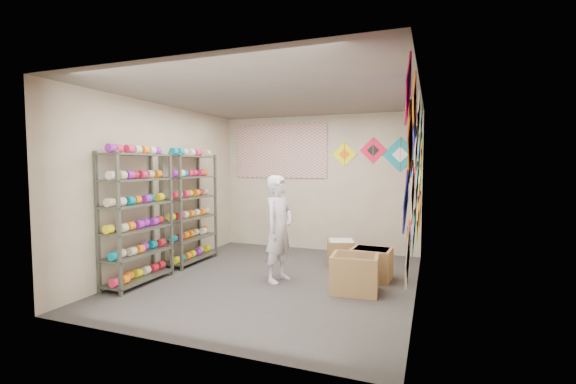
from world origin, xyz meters
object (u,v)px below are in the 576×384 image
at_px(shopkeeper, 279,229).
at_px(carton_c, 341,253).
at_px(carton_a, 355,274).
at_px(carton_b, 371,264).
at_px(shelf_rack_front, 137,218).
at_px(shelf_rack_back, 191,209).

relative_size(shopkeeper, carton_c, 3.13).
xyz_separation_m(shopkeeper, carton_a, (1.15, -0.12, -0.53)).
height_order(shopkeeper, carton_c, shopkeeper).
height_order(carton_b, carton_c, carton_b).
bearing_deg(shopkeeper, shelf_rack_front, 126.09).
bearing_deg(shelf_rack_back, carton_a, -11.07).
bearing_deg(carton_a, carton_c, 105.15).
bearing_deg(carton_a, shopkeeper, 169.23).
height_order(shelf_rack_back, shopkeeper, shelf_rack_back).
relative_size(carton_a, carton_c, 1.23).
relative_size(shelf_rack_back, carton_b, 3.31).
distance_m(shopkeeper, carton_a, 1.27).
xyz_separation_m(shopkeeper, carton_c, (0.67, 1.20, -0.56)).
bearing_deg(shelf_rack_front, shelf_rack_back, 90.00).
height_order(shelf_rack_front, shopkeeper, shelf_rack_front).
xyz_separation_m(carton_a, carton_c, (-0.48, 1.31, -0.04)).
bearing_deg(shelf_rack_back, carton_c, 16.04).
height_order(carton_a, carton_c, carton_a).
relative_size(carton_b, carton_c, 1.15).
height_order(shelf_rack_front, carton_a, shelf_rack_front).
relative_size(shelf_rack_front, carton_c, 3.80).
bearing_deg(carton_b, shelf_rack_back, -175.17).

